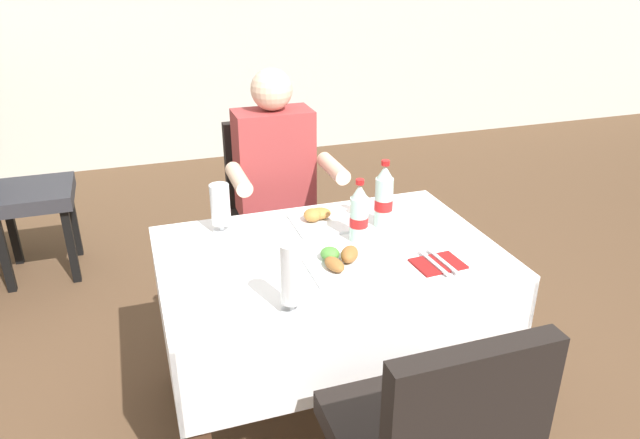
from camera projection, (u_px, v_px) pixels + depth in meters
ground_plane at (343, 421)px, 2.38m from camera, size 11.00×11.00×0.00m
main_dining_table at (328, 288)px, 2.25m from camera, size 1.24×0.83×0.73m
chair_far_diner_seat at (275, 209)px, 2.94m from camera, size 0.44×0.50×0.97m
seated_diner_far at (278, 188)px, 2.78m from camera, size 0.50×0.46×1.26m
plate_near_camera at (341, 261)px, 2.05m from camera, size 0.24×0.24×0.06m
plate_far_diner at (320, 218)px, 2.38m from camera, size 0.24×0.24×0.06m
beer_glass_left at (291, 276)px, 1.76m from camera, size 0.07×0.07×0.23m
beer_glass_middle at (220, 208)px, 2.28m from camera, size 0.08×0.08×0.20m
cola_bottle_primary at (359, 214)px, 2.21m from camera, size 0.07×0.07×0.25m
cola_bottle_secondary at (384, 198)px, 2.32m from camera, size 0.07×0.07×0.27m
napkin_cutlery_set at (438, 263)px, 2.07m from camera, size 0.18×0.19×0.01m
background_chair_right at (11, 186)px, 3.23m from camera, size 0.50×0.44×0.97m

